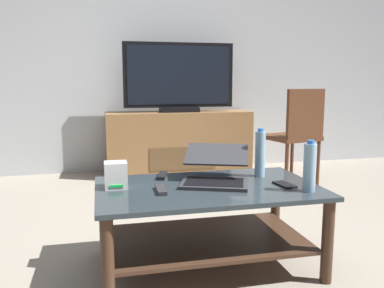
# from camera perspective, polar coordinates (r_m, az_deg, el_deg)

# --- Properties ---
(ground_plane) EXTENTS (7.68, 7.68, 0.00)m
(ground_plane) POSITION_cam_1_polar(r_m,az_deg,el_deg) (2.49, 2.33, -15.19)
(ground_plane) COLOR #9E9384
(back_wall) EXTENTS (6.40, 0.12, 2.80)m
(back_wall) POSITION_cam_1_polar(r_m,az_deg,el_deg) (4.66, -5.79, 13.68)
(back_wall) COLOR silver
(back_wall) RESTS_ON ground
(coffee_table) EXTENTS (1.18, 0.71, 0.46)m
(coffee_table) POSITION_cam_1_polar(r_m,az_deg,el_deg) (2.21, 2.21, -9.49)
(coffee_table) COLOR #2D383D
(coffee_table) RESTS_ON ground
(media_cabinet) EXTENTS (1.57, 0.42, 0.68)m
(media_cabinet) POSITION_cam_1_polar(r_m,az_deg,el_deg) (4.43, -1.85, 0.19)
(media_cabinet) COLOR olive
(media_cabinet) RESTS_ON ground
(television) EXTENTS (1.18, 0.20, 0.73)m
(television) POSITION_cam_1_polar(r_m,az_deg,el_deg) (4.35, -1.84, 9.20)
(television) COLOR black
(television) RESTS_ON media_cabinet
(dining_chair) EXTENTS (0.53, 0.53, 0.94)m
(dining_chair) POSITION_cam_1_polar(r_m,az_deg,el_deg) (3.98, 14.52, 1.70)
(dining_chair) COLOR #59331E
(dining_chair) RESTS_ON ground
(laptop) EXTENTS (0.48, 0.52, 0.18)m
(laptop) POSITION_cam_1_polar(r_m,az_deg,el_deg) (2.25, 3.32, -3.83)
(laptop) COLOR #333338
(laptop) RESTS_ON coffee_table
(router_box) EXTENTS (0.12, 0.11, 0.14)m
(router_box) POSITION_cam_1_polar(r_m,az_deg,el_deg) (2.15, -10.72, -4.35)
(router_box) COLOR white
(router_box) RESTS_ON coffee_table
(water_bottle_near) EXTENTS (0.06, 0.06, 0.29)m
(water_bottle_near) POSITION_cam_1_polar(r_m,az_deg,el_deg) (2.39, 9.61, -1.35)
(water_bottle_near) COLOR #99C6E5
(water_bottle_near) RESTS_ON coffee_table
(water_bottle_far) EXTENTS (0.06, 0.06, 0.26)m
(water_bottle_far) POSITION_cam_1_polar(r_m,az_deg,el_deg) (2.13, 16.29, -3.18)
(water_bottle_far) COLOR #99C6E5
(water_bottle_far) RESTS_ON coffee_table
(cell_phone) EXTENTS (0.09, 0.15, 0.01)m
(cell_phone) POSITION_cam_1_polar(r_m,az_deg,el_deg) (2.24, 12.95, -5.61)
(cell_phone) COLOR black
(cell_phone) RESTS_ON coffee_table
(tv_remote) EXTENTS (0.05, 0.16, 0.02)m
(tv_remote) POSITION_cam_1_polar(r_m,az_deg,el_deg) (2.07, -4.42, -6.48)
(tv_remote) COLOR #2D2D30
(tv_remote) RESTS_ON coffee_table
(soundbar_remote) EXTENTS (0.09, 0.17, 0.02)m
(soundbar_remote) POSITION_cam_1_polar(r_m,az_deg,el_deg) (2.37, -4.23, -4.47)
(soundbar_remote) COLOR black
(soundbar_remote) RESTS_ON coffee_table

